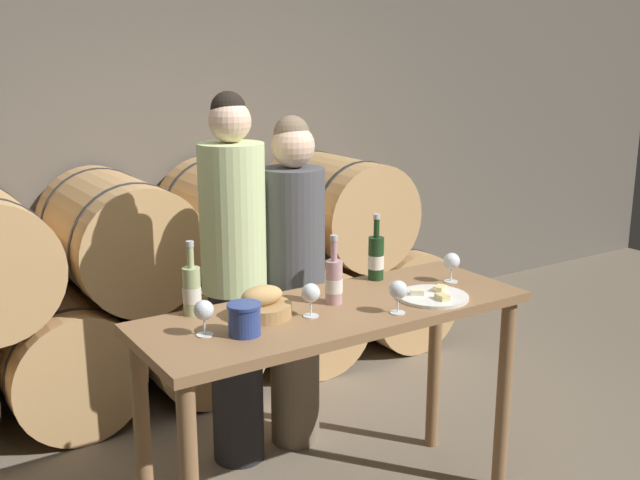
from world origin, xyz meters
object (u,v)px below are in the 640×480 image
(wine_bottle_white, at_px, (192,290))
(cheese_plate, at_px, (433,296))
(wine_glass_left, at_px, (311,294))
(wine_glass_far_left, at_px, (203,311))
(person_right, at_px, (294,279))
(wine_bottle_red, at_px, (376,257))
(wine_glass_center, at_px, (398,291))
(blue_crock, at_px, (244,318))
(wine_bottle_rose, at_px, (334,281))
(tasting_table, at_px, (336,343))
(wine_glass_right, at_px, (452,262))
(person_left, at_px, (234,278))
(bread_basket, at_px, (262,305))

(wine_bottle_white, height_order, cheese_plate, wine_bottle_white)
(cheese_plate, distance_m, wine_glass_left, 0.55)
(wine_glass_far_left, bearing_deg, person_right, 40.33)
(wine_bottle_red, distance_m, cheese_plate, 0.36)
(person_right, bearing_deg, wine_glass_center, -92.09)
(wine_bottle_white, bearing_deg, wine_bottle_red, -0.85)
(blue_crock, distance_m, wine_glass_left, 0.30)
(wine_bottle_red, height_order, wine_glass_left, wine_bottle_red)
(wine_glass_left, bearing_deg, wine_glass_center, -26.48)
(person_right, height_order, wine_bottle_rose, person_right)
(wine_glass_center, bearing_deg, wine_bottle_rose, 121.28)
(tasting_table, bearing_deg, wine_glass_right, 0.47)
(wine_bottle_white, distance_m, wine_glass_left, 0.46)
(tasting_table, bearing_deg, wine_glass_left, -164.95)
(wine_glass_center, bearing_deg, wine_bottle_white, 148.17)
(wine_bottle_rose, bearing_deg, wine_glass_left, -152.84)
(person_left, height_order, person_right, person_left)
(wine_bottle_rose, bearing_deg, wine_bottle_red, 26.86)
(wine_bottle_rose, distance_m, wine_glass_center, 0.27)
(wine_bottle_white, xyz_separation_m, cheese_plate, (0.91, -0.35, -0.09))
(wine_bottle_red, height_order, wine_glass_far_left, wine_bottle_red)
(tasting_table, xyz_separation_m, blue_crock, (-0.44, -0.07, 0.22))
(wine_bottle_white, height_order, wine_glass_left, wine_bottle_white)
(person_right, xyz_separation_m, wine_glass_far_left, (-0.76, -0.64, 0.17))
(wine_bottle_red, distance_m, wine_glass_left, 0.56)
(blue_crock, bearing_deg, wine_glass_left, 6.14)
(cheese_plate, bearing_deg, person_left, 124.20)
(tasting_table, distance_m, wine_bottle_white, 0.61)
(cheese_plate, relative_size, wine_glass_left, 2.22)
(person_left, relative_size, wine_glass_center, 13.36)
(wine_bottle_rose, relative_size, wine_glass_far_left, 2.14)
(bread_basket, bearing_deg, person_left, 73.79)
(tasting_table, distance_m, wine_bottle_red, 0.49)
(blue_crock, height_order, wine_glass_right, wine_glass_right)
(tasting_table, relative_size, cheese_plate, 5.48)
(person_right, xyz_separation_m, cheese_plate, (0.20, -0.77, 0.09))
(wine_glass_far_left, bearing_deg, cheese_plate, -7.63)
(tasting_table, bearing_deg, person_right, 73.41)
(person_right, xyz_separation_m, bread_basket, (-0.49, -0.58, 0.13))
(wine_bottle_red, relative_size, wine_bottle_rose, 1.05)
(wine_bottle_rose, bearing_deg, blue_crock, -166.02)
(person_right, bearing_deg, wine_glass_far_left, -139.67)
(bread_basket, distance_m, wine_glass_center, 0.52)
(wine_bottle_white, height_order, wine_glass_far_left, wine_bottle_white)
(bread_basket, bearing_deg, wine_bottle_white, 142.44)
(wine_bottle_red, bearing_deg, cheese_plate, -83.66)
(wine_bottle_white, bearing_deg, blue_crock, -76.72)
(blue_crock, height_order, bread_basket, bread_basket)
(wine_bottle_white, height_order, blue_crock, wine_bottle_white)
(person_right, xyz_separation_m, wine_glass_center, (-0.03, -0.83, 0.17))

